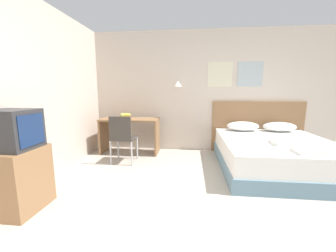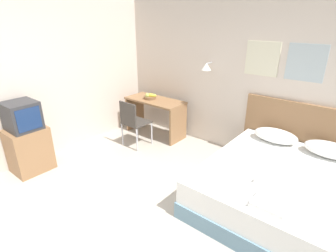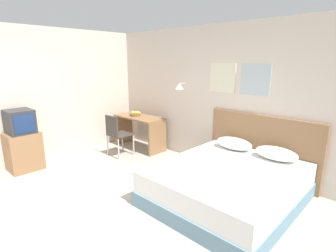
{
  "view_description": "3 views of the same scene",
  "coord_description": "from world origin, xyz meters",
  "px_view_note": "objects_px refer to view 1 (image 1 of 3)",
  "views": [
    {
      "loc": [
        -0.27,
        -1.89,
        1.33
      ],
      "look_at": [
        -0.69,
        1.95,
        0.69
      ],
      "focal_mm": 22.0,
      "sensor_mm": 36.0,
      "label": 1
    },
    {
      "loc": [
        1.85,
        -1.38,
        2.3
      ],
      "look_at": [
        -0.47,
        1.46,
        0.77
      ],
      "focal_mm": 28.0,
      "sensor_mm": 36.0,
      "label": 2
    },
    {
      "loc": [
        2.96,
        -1.41,
        2.01
      ],
      "look_at": [
        0.22,
        1.47,
        1.01
      ],
      "focal_mm": 28.0,
      "sensor_mm": 36.0,
      "label": 3
    }
  ],
  "objects_px": {
    "headboard": "(257,127)",
    "fruit_bowl": "(124,116)",
    "pillow_right": "(279,127)",
    "bed": "(275,155)",
    "television": "(12,130)",
    "desk_chair": "(122,136)",
    "folded_towel_mid_bed": "(309,151)",
    "pillow_left": "(243,126)",
    "tv_stand": "(18,180)",
    "desk": "(130,129)",
    "folded_towel_near_foot": "(284,143)"
  },
  "relations": [
    {
      "from": "bed",
      "to": "television",
      "type": "distance_m",
      "value": 3.79
    },
    {
      "from": "fruit_bowl",
      "to": "tv_stand",
      "type": "bearing_deg",
      "value": -102.3
    },
    {
      "from": "pillow_right",
      "to": "folded_towel_mid_bed",
      "type": "relative_size",
      "value": 1.95
    },
    {
      "from": "folded_towel_mid_bed",
      "to": "tv_stand",
      "type": "height_order",
      "value": "tv_stand"
    },
    {
      "from": "desk",
      "to": "television",
      "type": "height_order",
      "value": "television"
    },
    {
      "from": "desk_chair",
      "to": "bed",
      "type": "bearing_deg",
      "value": -0.2
    },
    {
      "from": "folded_towel_mid_bed",
      "to": "desk_chair",
      "type": "distance_m",
      "value": 2.92
    },
    {
      "from": "headboard",
      "to": "fruit_bowl",
      "type": "xyz_separation_m",
      "value": [
        -2.87,
        -0.39,
        0.24
      ]
    },
    {
      "from": "pillow_right",
      "to": "desk",
      "type": "relative_size",
      "value": 0.52
    },
    {
      "from": "tv_stand",
      "to": "television",
      "type": "relative_size",
      "value": 1.5
    },
    {
      "from": "tv_stand",
      "to": "fruit_bowl",
      "type": "bearing_deg",
      "value": 77.7
    },
    {
      "from": "desk_chair",
      "to": "tv_stand",
      "type": "bearing_deg",
      "value": -112.51
    },
    {
      "from": "fruit_bowl",
      "to": "desk_chair",
      "type": "bearing_deg",
      "value": -75.56
    },
    {
      "from": "television",
      "to": "headboard",
      "type": "bearing_deg",
      "value": 38.42
    },
    {
      "from": "folded_towel_near_foot",
      "to": "pillow_right",
      "type": "bearing_deg",
      "value": 71.26
    },
    {
      "from": "pillow_left",
      "to": "headboard",
      "type": "bearing_deg",
      "value": 36.54
    },
    {
      "from": "desk",
      "to": "tv_stand",
      "type": "xyz_separation_m",
      "value": [
        -0.61,
        -2.31,
        -0.17
      ]
    },
    {
      "from": "folded_towel_near_foot",
      "to": "desk_chair",
      "type": "bearing_deg",
      "value": 173.22
    },
    {
      "from": "pillow_left",
      "to": "tv_stand",
      "type": "height_order",
      "value": "same"
    },
    {
      "from": "bed",
      "to": "headboard",
      "type": "bearing_deg",
      "value": 90.0
    },
    {
      "from": "bed",
      "to": "fruit_bowl",
      "type": "xyz_separation_m",
      "value": [
        -2.87,
        0.68,
        0.55
      ]
    },
    {
      "from": "desk_chair",
      "to": "headboard",
      "type": "bearing_deg",
      "value": 21.31
    },
    {
      "from": "headboard",
      "to": "folded_towel_mid_bed",
      "type": "xyz_separation_m",
      "value": [
        0.11,
        -1.82,
        -0.01
      ]
    },
    {
      "from": "folded_towel_mid_bed",
      "to": "fruit_bowl",
      "type": "height_order",
      "value": "fruit_bowl"
    },
    {
      "from": "pillow_left",
      "to": "television",
      "type": "bearing_deg",
      "value": -141.36
    },
    {
      "from": "fruit_bowl",
      "to": "tv_stand",
      "type": "xyz_separation_m",
      "value": [
        -0.5,
        -2.28,
        -0.45
      ]
    },
    {
      "from": "television",
      "to": "pillow_right",
      "type": "bearing_deg",
      "value": 32.76
    },
    {
      "from": "folded_towel_mid_bed",
      "to": "pillow_left",
      "type": "bearing_deg",
      "value": 107.05
    },
    {
      "from": "television",
      "to": "bed",
      "type": "bearing_deg",
      "value": 25.52
    },
    {
      "from": "folded_towel_near_foot",
      "to": "fruit_bowl",
      "type": "bearing_deg",
      "value": 160.96
    },
    {
      "from": "fruit_bowl",
      "to": "bed",
      "type": "bearing_deg",
      "value": -13.27
    },
    {
      "from": "bed",
      "to": "desk",
      "type": "xyz_separation_m",
      "value": [
        -2.76,
        0.7,
        0.27
      ]
    },
    {
      "from": "bed",
      "to": "pillow_right",
      "type": "bearing_deg",
      "value": 65.34
    },
    {
      "from": "pillow_right",
      "to": "desk",
      "type": "height_order",
      "value": "desk"
    },
    {
      "from": "desk",
      "to": "desk_chair",
      "type": "bearing_deg",
      "value": -85.0
    },
    {
      "from": "tv_stand",
      "to": "television",
      "type": "xyz_separation_m",
      "value": [
        0.0,
        0.0,
        0.57
      ]
    },
    {
      "from": "headboard",
      "to": "pillow_right",
      "type": "height_order",
      "value": "headboard"
    },
    {
      "from": "tv_stand",
      "to": "headboard",
      "type": "bearing_deg",
      "value": 38.39
    },
    {
      "from": "bed",
      "to": "tv_stand",
      "type": "bearing_deg",
      "value": -154.5
    },
    {
      "from": "pillow_left",
      "to": "television",
      "type": "height_order",
      "value": "television"
    },
    {
      "from": "folded_towel_near_foot",
      "to": "tv_stand",
      "type": "height_order",
      "value": "tv_stand"
    },
    {
      "from": "bed",
      "to": "folded_towel_mid_bed",
      "type": "xyz_separation_m",
      "value": [
        0.11,
        -0.76,
        0.29
      ]
    },
    {
      "from": "television",
      "to": "folded_towel_mid_bed",
      "type": "bearing_deg",
      "value": 13.69
    },
    {
      "from": "headboard",
      "to": "fruit_bowl",
      "type": "distance_m",
      "value": 2.91
    },
    {
      "from": "headboard",
      "to": "folded_towel_near_foot",
      "type": "distance_m",
      "value": 1.37
    },
    {
      "from": "bed",
      "to": "television",
      "type": "relative_size",
      "value": 4.34
    },
    {
      "from": "headboard",
      "to": "pillow_left",
      "type": "distance_m",
      "value": 0.46
    },
    {
      "from": "pillow_right",
      "to": "desk_chair",
      "type": "relative_size",
      "value": 0.72
    },
    {
      "from": "headboard",
      "to": "desk_chair",
      "type": "height_order",
      "value": "headboard"
    },
    {
      "from": "bed",
      "to": "desk",
      "type": "distance_m",
      "value": 2.86
    }
  ]
}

